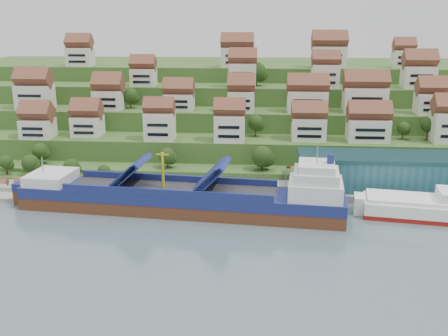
{
  "coord_description": "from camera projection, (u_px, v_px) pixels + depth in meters",
  "views": [
    {
      "loc": [
        10.79,
        -126.5,
        49.25
      ],
      "look_at": [
        -0.04,
        14.0,
        8.0
      ],
      "focal_mm": 40.0,
      "sensor_mm": 36.0,
      "label": 1
    }
  ],
  "objects": [
    {
      "name": "hillside",
      "position": [
        239.0,
        109.0,
        231.77
      ],
      "size": [
        260.0,
        128.0,
        31.0
      ],
      "color": "#2D4C1E",
      "rests_on": "ground"
    },
    {
      "name": "beach_huts",
      "position": [
        25.0,
        186.0,
        149.8
      ],
      "size": [
        14.4,
        3.7,
        2.2
      ],
      "color": "white",
      "rests_on": "pebble_beach"
    },
    {
      "name": "pebble_beach",
      "position": [
        33.0,
        189.0,
        151.3
      ],
      "size": [
        45.0,
        20.0,
        1.0
      ],
      "primitive_type": "cube",
      "color": "gray",
      "rests_on": "ground"
    },
    {
      "name": "warehouse",
      "position": [
        402.0,
        172.0,
        146.09
      ],
      "size": [
        60.0,
        15.0,
        10.0
      ],
      "primitive_type": "cube",
      "color": "#265B67",
      "rests_on": "quay"
    },
    {
      "name": "hillside_trees",
      "position": [
        207.0,
        117.0,
        175.51
      ],
      "size": [
        140.75,
        61.93,
        31.42
      ],
      "color": "#254216",
      "rests_on": "ground"
    },
    {
      "name": "ground",
      "position": [
        220.0,
        211.0,
        135.68
      ],
      "size": [
        300.0,
        300.0,
        0.0
      ],
      "primitive_type": "plane",
      "color": "slate",
      "rests_on": "ground"
    },
    {
      "name": "flagpole",
      "position": [
        286.0,
        177.0,
        141.98
      ],
      "size": [
        1.28,
        0.16,
        8.0
      ],
      "color": "gray",
      "rests_on": "quay"
    },
    {
      "name": "second_ship",
      "position": [
        425.0,
        208.0,
        130.3
      ],
      "size": [
        31.07,
        15.26,
        8.64
      ],
      "rotation": [
        0.0,
        0.0,
        -0.15
      ],
      "color": "maroon",
      "rests_on": "ground"
    },
    {
      "name": "quay",
      "position": [
        291.0,
        191.0,
        148.25
      ],
      "size": [
        180.0,
        14.0,
        2.2
      ],
      "primitive_type": "cube",
      "color": "gray",
      "rests_on": "ground"
    },
    {
      "name": "cargo_ship",
      "position": [
        189.0,
        199.0,
        133.98
      ],
      "size": [
        88.15,
        21.57,
        19.48
      ],
      "rotation": [
        0.0,
        0.0,
        -0.09
      ],
      "color": "#542D19",
      "rests_on": "ground"
    },
    {
      "name": "hillside_village",
      "position": [
        257.0,
        95.0,
        184.48
      ],
      "size": [
        159.06,
        62.55,
        28.59
      ],
      "color": "beige",
      "rests_on": "ground"
    }
  ]
}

